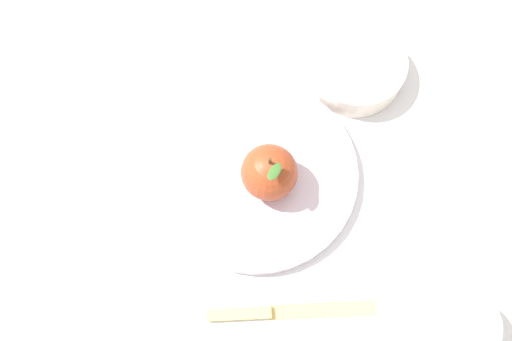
{
  "coord_description": "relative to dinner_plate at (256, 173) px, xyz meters",
  "views": [
    {
      "loc": [
        0.18,
        -0.08,
        0.68
      ],
      "look_at": [
        -0.03,
        -0.0,
        0.02
      ],
      "focal_mm": 39.03,
      "sensor_mm": 36.0,
      "label": 1
    }
  ],
  "objects": [
    {
      "name": "apple",
      "position": [
        0.02,
        0.01,
        0.04
      ],
      "size": [
        0.07,
        0.07,
        0.08
      ],
      "color": "#9E3D1E",
      "rests_on": "dinner_plate"
    },
    {
      "name": "cup",
      "position": [
        0.25,
        0.15,
        0.02
      ],
      "size": [
        0.08,
        0.08,
        0.06
      ],
      "color": "silver",
      "rests_on": "ground_plane"
    },
    {
      "name": "side_bowl",
      "position": [
        -0.09,
        0.17,
        0.01
      ],
      "size": [
        0.13,
        0.13,
        0.04
      ],
      "color": "silver",
      "rests_on": "ground_plane"
    },
    {
      "name": "knife",
      "position": [
        0.17,
        -0.03,
        -0.01
      ],
      "size": [
        0.07,
        0.2,
        0.01
      ],
      "color": "#D8B766",
      "rests_on": "ground_plane"
    },
    {
      "name": "ground_plane",
      "position": [
        0.03,
        0.0,
        -0.01
      ],
      "size": [
        2.4,
        2.4,
        0.0
      ],
      "primitive_type": "plane",
      "color": "silver"
    },
    {
      "name": "dinner_plate",
      "position": [
        0.0,
        0.0,
        0.0
      ],
      "size": [
        0.26,
        0.26,
        0.02
      ],
      "color": "silver",
      "rests_on": "ground_plane"
    }
  ]
}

